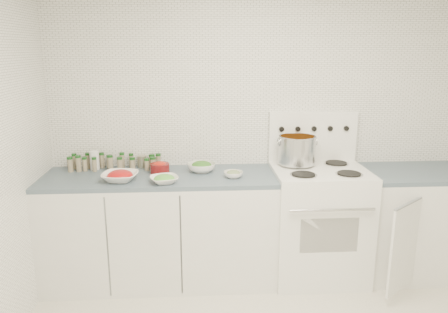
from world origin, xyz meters
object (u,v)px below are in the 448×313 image
stove (317,219)px  bowl_tomato (120,176)px  stock_pot (297,149)px  bowl_snowpea (164,179)px

stove → bowl_tomato: 1.65m
stock_pot → bowl_tomato: stock_pot is taller
stove → stock_pot: bearing=140.6°
stove → bowl_snowpea: bearing=-171.1°
stove → stock_pot: 0.62m
stove → bowl_tomato: bearing=-175.5°
stove → bowl_snowpea: stove is taller
stock_pot → bowl_tomato: 1.45m
stove → bowl_tomato: (-1.59, -0.13, 0.44)m
bowl_snowpea → stove: bearing=8.9°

